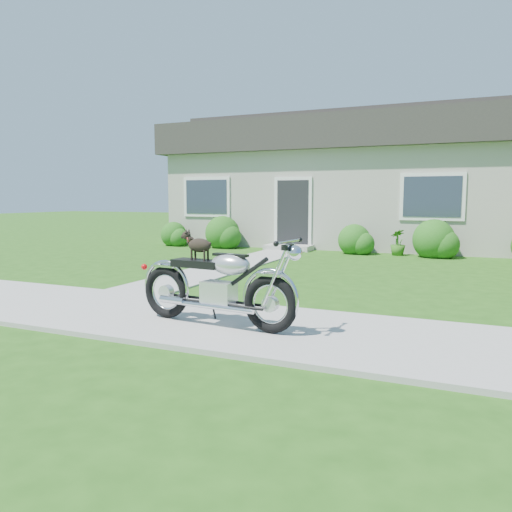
{
  "coord_description": "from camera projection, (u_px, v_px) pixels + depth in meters",
  "views": [
    {
      "loc": [
        3.61,
        -5.43,
        1.57
      ],
      "look_at": [
        0.78,
        1.0,
        0.75
      ],
      "focal_mm": 35.0,
      "sensor_mm": 36.0,
      "label": 1
    }
  ],
  "objects": [
    {
      "name": "ground",
      "position": [
        171.0,
        318.0,
        6.56
      ],
      "size": [
        80.0,
        80.0,
        0.0
      ],
      "primitive_type": "plane",
      "color": "#235114",
      "rests_on": "ground"
    },
    {
      "name": "sidewalk",
      "position": [
        171.0,
        316.0,
        6.56
      ],
      "size": [
        24.0,
        2.2,
        0.04
      ],
      "primitive_type": "cube",
      "color": "#9E9B93",
      "rests_on": "ground"
    },
    {
      "name": "walkway",
      "position": [
        236.0,
        264.0,
        11.7
      ],
      "size": [
        1.2,
        8.0,
        0.03
      ],
      "primitive_type": "cube",
      "color": "#9E9B93",
      "rests_on": "ground"
    },
    {
      "name": "house",
      "position": [
        363.0,
        181.0,
        17.21
      ],
      "size": [
        12.6,
        7.03,
        4.5
      ],
      "color": "beige",
      "rests_on": "ground"
    },
    {
      "name": "shrub_row",
      "position": [
        333.0,
        238.0,
        14.28
      ],
      "size": [
        11.27,
        1.09,
        1.09
      ],
      "color": "#255F19",
      "rests_on": "ground"
    },
    {
      "name": "potted_plant_left",
      "position": [
        221.0,
        235.0,
        15.79
      ],
      "size": [
        0.88,
        0.82,
        0.78
      ],
      "primitive_type": "imported",
      "rotation": [
        0.0,
        0.0,
        0.39
      ],
      "color": "#245015",
      "rests_on": "ground"
    },
    {
      "name": "potted_plant_right",
      "position": [
        398.0,
        242.0,
        13.61
      ],
      "size": [
        0.56,
        0.56,
        0.71
      ],
      "primitive_type": "imported",
      "rotation": [
        0.0,
        0.0,
        4.09
      ],
      "color": "#36701E",
      "rests_on": "ground"
    },
    {
      "name": "motorcycle_with_dog",
      "position": [
        218.0,
        285.0,
        5.96
      ],
      "size": [
        2.22,
        0.6,
        1.12
      ],
      "rotation": [
        0.0,
        0.0,
        -0.1
      ],
      "color": "black",
      "rests_on": "sidewalk"
    }
  ]
}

